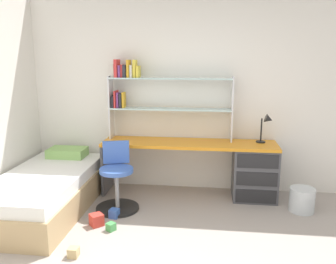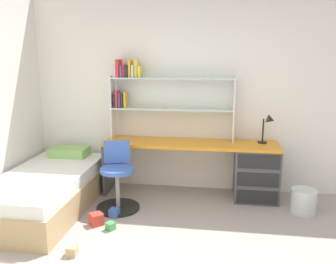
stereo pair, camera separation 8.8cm
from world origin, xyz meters
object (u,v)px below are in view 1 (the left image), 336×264
object	(u,v)px
swivel_chair	(117,183)
toy_block_red_4	(97,220)
bookshelf_hutch	(153,91)
desk_lamp	(267,124)
toy_block_green_5	(111,227)
desk	(236,167)
toy_block_natural_1	(73,252)
waste_bin	(302,200)
bed_platform	(46,191)
toy_block_blue_0	(114,213)

from	to	relation	value
swivel_chair	toy_block_red_4	size ratio (longest dim) A/B	6.26
bookshelf_hutch	desk_lamp	world-z (taller)	bookshelf_hutch
bookshelf_hutch	swivel_chair	xyz separation A→B (m)	(-0.33, -0.69, -1.04)
toy_block_green_5	desk_lamp	bearing A→B (deg)	33.94
desk	toy_block_natural_1	distance (m)	2.30
waste_bin	desk_lamp	bearing A→B (deg)	132.86
toy_block_red_4	bed_platform	bearing A→B (deg)	155.86
bed_platform	toy_block_green_5	size ratio (longest dim) A/B	23.03
toy_block_blue_0	toy_block_green_5	bearing A→B (deg)	-80.91
bookshelf_hutch	toy_block_natural_1	xyz separation A→B (m)	(-0.46, -1.78, -1.32)
desk	bed_platform	world-z (taller)	desk
bookshelf_hutch	desk	bearing A→B (deg)	-7.39
desk_lamp	swivel_chair	size ratio (longest dim) A/B	0.47
bookshelf_hutch	desk_lamp	bearing A→B (deg)	-3.02
desk_lamp	toy_block_natural_1	size ratio (longest dim) A/B	4.21
bed_platform	toy_block_green_5	world-z (taller)	bed_platform
toy_block_green_5	toy_block_blue_0	bearing A→B (deg)	99.09
desk_lamp	waste_bin	xyz separation A→B (m)	(0.39, -0.42, -0.83)
swivel_chair	toy_block_blue_0	world-z (taller)	swivel_chair
toy_block_natural_1	toy_block_red_4	size ratio (longest dim) A/B	0.70
bed_platform	toy_block_blue_0	bearing A→B (deg)	-7.69
swivel_chair	desk_lamp	bearing A→B (deg)	18.62
desk_lamp	waste_bin	size ratio (longest dim) A/B	1.30
toy_block_blue_0	toy_block_natural_1	distance (m)	0.85
bookshelf_hutch	toy_block_blue_0	xyz separation A→B (m)	(-0.30, -0.94, -1.31)
desk_lamp	toy_block_green_5	distance (m)	2.29
bed_platform	desk_lamp	bearing A→B (deg)	15.72
desk	toy_block_red_4	world-z (taller)	desk
waste_bin	toy_block_green_5	size ratio (longest dim) A/B	3.54
swivel_chair	toy_block_blue_0	size ratio (longest dim) A/B	7.99
toy_block_blue_0	toy_block_green_5	world-z (taller)	toy_block_blue_0
swivel_chair	bookshelf_hutch	bearing A→B (deg)	64.34
swivel_chair	desk	bearing A→B (deg)	20.70
desk	waste_bin	size ratio (longest dim) A/B	7.65
swivel_chair	toy_block_green_5	distance (m)	0.63
desk_lamp	swivel_chair	world-z (taller)	desk_lamp
toy_block_red_4	desk_lamp	bearing A→B (deg)	29.24
swivel_chair	bed_platform	size ratio (longest dim) A/B	0.42
bed_platform	waste_bin	xyz separation A→B (m)	(3.05, 0.32, -0.09)
toy_block_natural_1	toy_block_green_5	size ratio (longest dim) A/B	1.09
toy_block_natural_1	toy_block_blue_0	bearing A→B (deg)	79.59
desk_lamp	toy_block_green_5	size ratio (longest dim) A/B	4.58
toy_block_blue_0	toy_block_green_5	xyz separation A→B (m)	(0.05, -0.30, -0.01)
toy_block_green_5	swivel_chair	bearing A→B (deg)	97.93
swivel_chair	toy_block_red_4	distance (m)	0.54
toy_block_red_4	toy_block_blue_0	bearing A→B (deg)	56.63
toy_block_green_5	toy_block_natural_1	bearing A→B (deg)	-110.77
waste_bin	toy_block_blue_0	world-z (taller)	waste_bin
bed_platform	waste_bin	world-z (taller)	bed_platform
desk	desk_lamp	size ratio (longest dim) A/B	5.91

